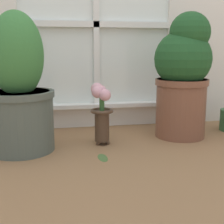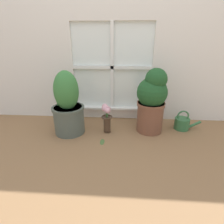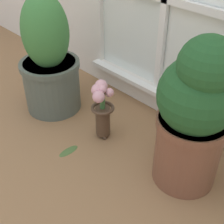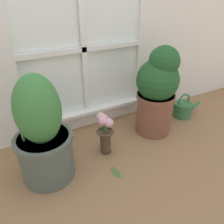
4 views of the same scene
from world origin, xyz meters
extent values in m
plane|color=olive|center=(0.00, 0.00, 0.00)|extent=(10.00, 10.00, 0.00)
cube|color=silver|center=(0.00, 0.63, 0.08)|extent=(0.92, 0.05, 0.15)
cube|color=white|center=(0.00, 0.64, 0.63)|extent=(0.92, 0.02, 0.96)
cube|color=white|center=(0.00, 0.62, 0.63)|extent=(0.04, 0.02, 0.96)
cube|color=white|center=(0.00, 0.62, 0.63)|extent=(0.92, 0.02, 0.04)
cube|color=white|center=(0.00, 0.59, 0.14)|extent=(0.98, 0.06, 0.02)
cylinder|color=#4C564C|center=(-0.43, 0.20, 0.15)|extent=(0.31, 0.31, 0.29)
cylinder|color=#4C564C|center=(-0.43, 0.20, 0.28)|extent=(0.33, 0.33, 0.03)
cylinder|color=#38281E|center=(-0.43, 0.20, 0.29)|extent=(0.29, 0.29, 0.01)
ellipsoid|color=#387538|center=(-0.43, 0.20, 0.46)|extent=(0.25, 0.25, 0.40)
cylinder|color=brown|center=(0.43, 0.30, 0.16)|extent=(0.27, 0.27, 0.32)
cylinder|color=brown|center=(0.43, 0.30, 0.31)|extent=(0.29, 0.29, 0.03)
cylinder|color=#38281E|center=(0.43, 0.30, 0.32)|extent=(0.25, 0.25, 0.01)
sphere|color=#1E4C23|center=(0.43, 0.30, 0.43)|extent=(0.31, 0.31, 0.31)
sphere|color=#1E4C23|center=(0.45, 0.28, 0.57)|extent=(0.22, 0.22, 0.22)
ellipsoid|color=#1E4C23|center=(0.49, 0.37, 0.42)|extent=(0.11, 0.10, 0.18)
sphere|color=#473323|center=(-0.03, 0.26, 0.01)|extent=(0.02, 0.02, 0.02)
sphere|color=#473323|center=(-0.05, 0.21, 0.01)|extent=(0.02, 0.02, 0.02)
sphere|color=#473323|center=(0.00, 0.21, 0.01)|extent=(0.02, 0.02, 0.02)
cylinder|color=#473323|center=(-0.03, 0.23, 0.10)|extent=(0.08, 0.08, 0.16)
torus|color=#473323|center=(-0.03, 0.23, 0.18)|extent=(0.12, 0.12, 0.02)
cylinder|color=#386633|center=(-0.03, 0.23, 0.22)|extent=(0.03, 0.03, 0.09)
sphere|color=#DB9EAD|center=(-0.03, 0.23, 0.29)|extent=(0.04, 0.04, 0.04)
sphere|color=#DB9EAD|center=(-0.01, 0.26, 0.26)|extent=(0.04, 0.04, 0.04)
sphere|color=#DB9EAD|center=(-0.05, 0.24, 0.29)|extent=(0.06, 0.06, 0.06)
sphere|color=#DB9EAD|center=(-0.05, 0.22, 0.28)|extent=(0.06, 0.06, 0.06)
sphere|color=#DB9EAD|center=(-0.02, 0.20, 0.26)|extent=(0.06, 0.06, 0.06)
ellipsoid|color=#476633|center=(-0.06, 0.02, 0.00)|extent=(0.05, 0.11, 0.01)
camera|label=1|loc=(-0.27, -1.31, 0.49)|focal=50.00mm
camera|label=2|loc=(0.14, -1.44, 0.93)|focal=28.00mm
camera|label=3|loc=(0.91, -0.61, 1.07)|focal=50.00mm
camera|label=4|loc=(-0.54, -0.85, 1.03)|focal=35.00mm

